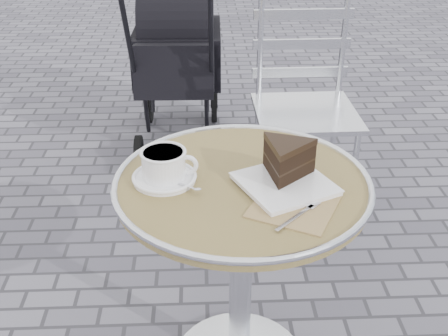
{
  "coord_description": "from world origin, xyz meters",
  "views": [
    {
      "loc": [
        -0.11,
        -1.33,
        1.52
      ],
      "look_at": [
        -0.05,
        -0.01,
        0.78
      ],
      "focal_mm": 45.0,
      "sensor_mm": 36.0,
      "label": 1
    }
  ],
  "objects_px": {
    "cake_plate_set": "(286,165)",
    "baby_stroller": "(177,65)",
    "bistro_chair": "(303,83)",
    "cappuccino_set": "(165,167)",
    "cafe_table": "(241,229)"
  },
  "relations": [
    {
      "from": "cake_plate_set",
      "to": "baby_stroller",
      "type": "bearing_deg",
      "value": 76.54
    },
    {
      "from": "bistro_chair",
      "to": "baby_stroller",
      "type": "distance_m",
      "value": 0.95
    },
    {
      "from": "cafe_table",
      "to": "cappuccino_set",
      "type": "bearing_deg",
      "value": 176.43
    },
    {
      "from": "baby_stroller",
      "to": "cafe_table",
      "type": "bearing_deg",
      "value": -80.75
    },
    {
      "from": "cafe_table",
      "to": "bistro_chair",
      "type": "relative_size",
      "value": 0.75
    },
    {
      "from": "cappuccino_set",
      "to": "baby_stroller",
      "type": "height_order",
      "value": "baby_stroller"
    },
    {
      "from": "cappuccino_set",
      "to": "baby_stroller",
      "type": "xyz_separation_m",
      "value": [
        -0.03,
        1.76,
        -0.31
      ]
    },
    {
      "from": "bistro_chair",
      "to": "baby_stroller",
      "type": "height_order",
      "value": "baby_stroller"
    },
    {
      "from": "bistro_chair",
      "to": "cake_plate_set",
      "type": "bearing_deg",
      "value": -103.51
    },
    {
      "from": "cappuccino_set",
      "to": "cake_plate_set",
      "type": "relative_size",
      "value": 0.49
    },
    {
      "from": "cappuccino_set",
      "to": "bistro_chair",
      "type": "relative_size",
      "value": 0.18
    },
    {
      "from": "baby_stroller",
      "to": "bistro_chair",
      "type": "bearing_deg",
      "value": -49.07
    },
    {
      "from": "cafe_table",
      "to": "cake_plate_set",
      "type": "relative_size",
      "value": 1.97
    },
    {
      "from": "cappuccino_set",
      "to": "bistro_chair",
      "type": "bearing_deg",
      "value": 66.5
    },
    {
      "from": "cappuccino_set",
      "to": "cafe_table",
      "type": "bearing_deg",
      "value": 1.6
    }
  ]
}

